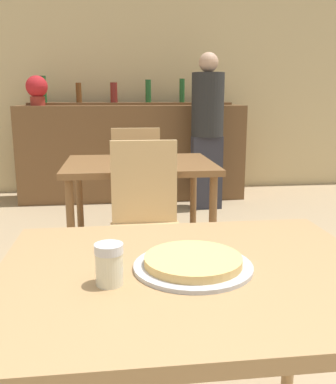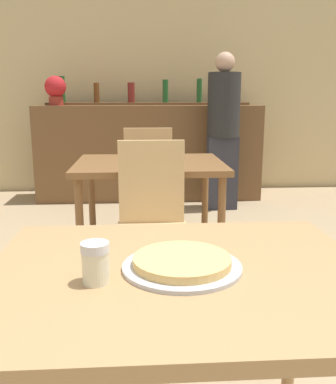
# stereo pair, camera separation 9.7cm
# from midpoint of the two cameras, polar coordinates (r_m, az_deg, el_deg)

# --- Properties ---
(wall_back) EXTENTS (8.00, 0.05, 2.80)m
(wall_back) POSITION_cam_midpoint_polar(r_m,az_deg,el_deg) (5.58, -2.22, 14.70)
(wall_back) COLOR #D1B784
(wall_back) RESTS_ON ground_plane
(dining_table_near) EXTENTS (1.10, 0.88, 0.73)m
(dining_table_near) POSITION_cam_midpoint_polar(r_m,az_deg,el_deg) (1.27, 3.75, -13.34)
(dining_table_near) COLOR #A87F51
(dining_table_near) RESTS_ON ground_plane
(dining_table_far) EXTENTS (1.00, 0.81, 0.77)m
(dining_table_far) POSITION_cam_midpoint_polar(r_m,az_deg,el_deg) (2.94, -1.52, 2.31)
(dining_table_far) COLOR brown
(dining_table_far) RESTS_ON ground_plane
(bar_counter) EXTENTS (2.60, 0.56, 1.10)m
(bar_counter) POSITION_cam_midpoint_polar(r_m,az_deg,el_deg) (5.11, -1.99, 5.33)
(bar_counter) COLOR brown
(bar_counter) RESTS_ON ground_plane
(bar_back_shelf) EXTENTS (2.39, 0.24, 0.33)m
(bar_back_shelf) POSITION_cam_midpoint_polar(r_m,az_deg,el_deg) (5.21, -2.51, 12.19)
(bar_back_shelf) COLOR brown
(bar_back_shelf) RESTS_ON bar_counter
(chair_far_side_front) EXTENTS (0.40, 0.40, 0.96)m
(chair_far_side_front) POSITION_cam_midpoint_polar(r_m,az_deg,el_deg) (2.42, -0.97, -3.03)
(chair_far_side_front) COLOR tan
(chair_far_side_front) RESTS_ON ground_plane
(chair_far_side_back) EXTENTS (0.40, 0.40, 0.96)m
(chair_far_side_back) POSITION_cam_midpoint_polar(r_m,az_deg,el_deg) (3.53, -1.87, 1.99)
(chair_far_side_back) COLOR tan
(chair_far_side_back) RESTS_ON ground_plane
(pizza_tray) EXTENTS (0.34, 0.34, 0.04)m
(pizza_tray) POSITION_cam_midpoint_polar(r_m,az_deg,el_deg) (1.23, 4.16, -9.46)
(pizza_tray) COLOR #B7B7BC
(pizza_tray) RESTS_ON dining_table_near
(cheese_shaker) EXTENTS (0.08, 0.08, 0.11)m
(cheese_shaker) POSITION_cam_midpoint_polar(r_m,az_deg,el_deg) (1.13, -7.21, -9.35)
(cheese_shaker) COLOR beige
(cheese_shaker) RESTS_ON dining_table_near
(person_standing) EXTENTS (0.34, 0.34, 1.64)m
(person_standing) POSITION_cam_midpoint_polar(r_m,az_deg,el_deg) (4.60, 7.98, 8.63)
(person_standing) COLOR #2D2D38
(person_standing) RESTS_ON ground_plane
(potted_plant) EXTENTS (0.24, 0.24, 0.33)m
(potted_plant) POSITION_cam_midpoint_polar(r_m,az_deg,el_deg) (5.10, -14.24, 13.18)
(potted_plant) COLOR maroon
(potted_plant) RESTS_ON bar_counter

